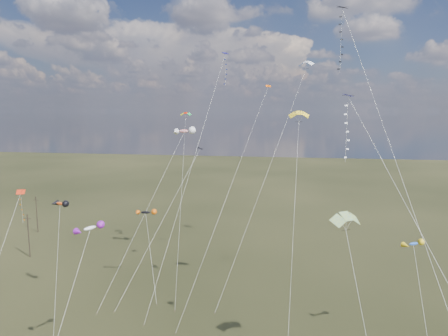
% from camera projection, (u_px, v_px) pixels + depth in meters
% --- Properties ---
extents(utility_pole_near, '(1.40, 0.20, 8.00)m').
position_uv_depth(utility_pole_near, '(29.00, 235.00, 72.25)').
color(utility_pole_near, black).
rests_on(utility_pole_near, ground).
extents(utility_pole_far, '(1.40, 0.20, 8.00)m').
position_uv_depth(utility_pole_far, '(37.00, 214.00, 87.23)').
color(utility_pole_far, black).
rests_on(utility_pole_far, ground).
extents(diamond_black_high, '(10.86, 20.88, 36.95)m').
position_uv_depth(diamond_black_high, '(348.00, 57.00, 39.81)').
color(diamond_black_high, black).
rests_on(diamond_black_high, ground).
extents(diamond_navy_tall, '(8.04, 18.07, 35.27)m').
position_uv_depth(diamond_navy_tall, '(220.00, 84.00, 59.85)').
color(diamond_navy_tall, '#0F0C4A').
rests_on(diamond_navy_tall, ground).
extents(diamond_black_mid, '(9.47, 12.62, 20.99)m').
position_uv_depth(diamond_black_mid, '(177.00, 192.00, 58.00)').
color(diamond_black_mid, black).
rests_on(diamond_black_mid, ground).
extents(diamond_red_low, '(1.40, 11.21, 15.77)m').
position_uv_depth(diamond_red_low, '(20.00, 211.00, 53.99)').
color(diamond_red_low, red).
rests_on(diamond_red_low, ground).
extents(diamond_navy_right, '(12.85, 22.23, 27.84)m').
position_uv_depth(diamond_navy_right, '(358.00, 146.00, 33.39)').
color(diamond_navy_right, '#0E0B44').
rests_on(diamond_navy_right, ground).
extents(diamond_orange_center, '(10.02, 19.21, 30.32)m').
position_uv_depth(diamond_orange_center, '(241.00, 158.00, 55.79)').
color(diamond_orange_center, '#E75100').
rests_on(diamond_orange_center, ground).
extents(parafoil_yellow, '(2.53, 14.72, 26.78)m').
position_uv_depth(parafoil_yellow, '(299.00, 114.00, 49.80)').
color(parafoil_yellow, yellow).
rests_on(parafoil_yellow, ground).
extents(parafoil_blue_white, '(12.98, 22.23, 35.09)m').
position_uv_depth(parafoil_blue_white, '(306.00, 63.00, 66.24)').
color(parafoil_blue_white, '#1C5EB4').
rests_on(parafoil_blue_white, ground).
extents(parafoil_striped, '(4.21, 14.61, 17.54)m').
position_uv_depth(parafoil_striped, '(347.00, 217.00, 36.72)').
color(parafoil_striped, yellow).
rests_on(parafoil_striped, ground).
extents(parafoil_tricolor, '(4.40, 20.07, 26.53)m').
position_uv_depth(parafoil_tricolor, '(186.00, 115.00, 68.81)').
color(parafoil_tricolor, yellow).
rests_on(parafoil_tricolor, ground).
extents(novelty_black_orange, '(4.86, 6.25, 11.98)m').
position_uv_depth(novelty_black_orange, '(146.00, 213.00, 59.14)').
color(novelty_black_orange, black).
rests_on(novelty_black_orange, ground).
extents(novelty_orange_black, '(5.45, 10.28, 14.54)m').
position_uv_depth(novelty_orange_black, '(60.00, 204.00, 53.76)').
color(novelty_orange_black, '#D54613').
rests_on(novelty_orange_black, ground).
extents(novelty_white_purple, '(2.89, 9.84, 15.75)m').
position_uv_depth(novelty_white_purple, '(90.00, 229.00, 37.96)').
color(novelty_white_purple, white).
rests_on(novelty_white_purple, ground).
extents(novelty_redwhite_stripe, '(8.79, 19.18, 23.85)m').
position_uv_depth(novelty_redwhite_stripe, '(184.00, 131.00, 65.69)').
color(novelty_redwhite_stripe, red).
rests_on(novelty_redwhite_stripe, ground).
extents(novelty_blue_yellow, '(2.42, 9.49, 12.62)m').
position_uv_depth(novelty_blue_yellow, '(414.00, 244.00, 42.93)').
color(novelty_blue_yellow, blue).
rests_on(novelty_blue_yellow, ground).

